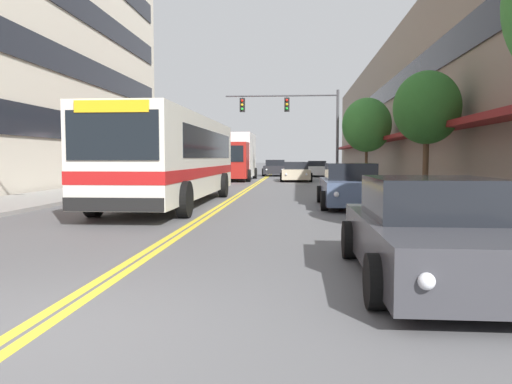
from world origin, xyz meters
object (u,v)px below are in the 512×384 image
at_px(car_white_parked_right_far, 317,169).
at_px(car_dark_grey_parked_right_foreground, 433,233).
at_px(car_slate_blue_parked_right_mid, 350,187).
at_px(car_champagne_moving_lead, 296,172).
at_px(traffic_signal_mast, 297,116).
at_px(street_tree_right_far, 367,125).
at_px(fire_hydrant, 394,189).
at_px(street_tree_right_mid, 427,108).
at_px(car_charcoal_moving_third, 275,168).
at_px(box_truck, 235,156).
at_px(car_navy_moving_second, 278,168).
at_px(car_silver_parked_left_far, 195,173).
at_px(car_red_parked_left_mid, 173,176).
at_px(city_bus, 174,156).

bearing_deg(car_white_parked_right_far, car_dark_grey_parked_right_foreground, -89.93).
relative_size(car_dark_grey_parked_right_foreground, car_slate_blue_parked_right_mid, 0.96).
bearing_deg(car_champagne_moving_lead, traffic_signal_mast, -88.43).
xyz_separation_m(street_tree_right_far, fire_hydrant, (-1.25, -16.31, -3.30)).
bearing_deg(car_slate_blue_parked_right_mid, car_dark_grey_parked_right_foreground, -89.86).
distance_m(car_champagne_moving_lead, street_tree_right_mid, 15.71).
bearing_deg(traffic_signal_mast, car_charcoal_moving_third, 99.67).
xyz_separation_m(box_truck, street_tree_right_mid, (9.66, -15.66, 1.88)).
bearing_deg(car_dark_grey_parked_right_foreground, car_charcoal_moving_third, 95.58).
xyz_separation_m(car_white_parked_right_far, traffic_signal_mast, (-1.75, -10.63, 3.78)).
bearing_deg(traffic_signal_mast, fire_hydrant, -77.66).
bearing_deg(traffic_signal_mast, car_navy_moving_second, 96.04).
distance_m(car_dark_grey_parked_right_foreground, street_tree_right_mid, 14.49).
distance_m(street_tree_right_far, fire_hydrant, 16.69).
xyz_separation_m(car_silver_parked_left_far, car_navy_moving_second, (5.00, 18.34, 0.00)).
relative_size(car_red_parked_left_mid, car_silver_parked_left_far, 1.03).
relative_size(car_red_parked_left_mid, street_tree_right_far, 0.83).
relative_size(car_charcoal_moving_third, traffic_signal_mast, 0.56).
bearing_deg(car_charcoal_moving_third, car_red_parked_left_mid, -105.71).
height_order(car_white_parked_right_far, box_truck, box_truck).
relative_size(traffic_signal_mast, street_tree_right_mid, 1.53).
xyz_separation_m(city_bus, car_red_parked_left_mid, (-2.57, 10.09, -1.06)).
distance_m(car_white_parked_right_far, traffic_signal_mast, 11.42).
relative_size(car_slate_blue_parked_right_mid, car_charcoal_moving_third, 1.11).
height_order(city_bus, traffic_signal_mast, traffic_signal_mast).
distance_m(car_slate_blue_parked_right_mid, box_truck, 20.36).
distance_m(car_red_parked_left_mid, car_white_parked_right_far, 18.95).
xyz_separation_m(car_champagne_moving_lead, traffic_signal_mast, (0.04, -1.49, 3.79)).
bearing_deg(traffic_signal_mast, street_tree_right_mid, -68.47).
relative_size(street_tree_right_far, fire_hydrant, 6.99).
relative_size(car_slate_blue_parked_right_mid, street_tree_right_mid, 0.95).
bearing_deg(box_truck, street_tree_right_mid, -58.34).
distance_m(box_truck, street_tree_right_far, 9.62).
bearing_deg(car_red_parked_left_mid, car_slate_blue_parked_right_mid, -50.45).
height_order(street_tree_right_mid, fire_hydrant, street_tree_right_mid).
height_order(car_dark_grey_parked_right_foreground, street_tree_right_mid, street_tree_right_mid).
relative_size(car_white_parked_right_far, car_navy_moving_second, 0.98).
bearing_deg(car_navy_moving_second, car_champagne_moving_lead, -83.57).
distance_m(car_champagne_moving_lead, traffic_signal_mast, 4.07).
xyz_separation_m(car_white_parked_right_far, street_tree_right_mid, (3.39, -23.66, 2.97)).
xyz_separation_m(city_bus, traffic_signal_mast, (4.29, 16.33, 2.71)).
bearing_deg(street_tree_right_far, car_charcoal_moving_third, 121.86).
height_order(car_silver_parked_left_far, street_tree_right_far, street_tree_right_far).
xyz_separation_m(car_red_parked_left_mid, traffic_signal_mast, (6.87, 6.25, 3.77)).
distance_m(traffic_signal_mast, street_tree_right_mid, 14.03).
bearing_deg(car_charcoal_moving_third, car_white_parked_right_far, -10.51).
relative_size(car_charcoal_moving_third, fire_hydrant, 5.34).
height_order(car_silver_parked_left_far, fire_hydrant, car_silver_parked_left_far).
relative_size(car_slate_blue_parked_right_mid, car_navy_moving_second, 0.97).
distance_m(car_slate_blue_parked_right_mid, traffic_signal_mast, 17.21).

